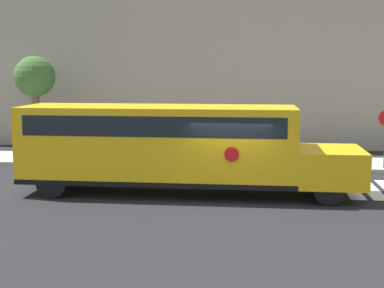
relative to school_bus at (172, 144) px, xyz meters
name	(u,v)px	position (x,y,z in m)	size (l,w,h in m)	color
ground_plane	(231,200)	(2.01, -0.69, -1.67)	(60.00, 60.00, 0.00)	black
sidewalk_strip	(237,162)	(2.01, 5.81, -1.60)	(44.00, 3.00, 0.15)	#B2ADA3
building_backdrop	(242,46)	(2.01, 12.31, 3.68)	(32.00, 4.00, 10.70)	#9E937F
school_bus	(172,144)	(0.00, 0.00, 0.00)	(11.10, 2.57, 2.91)	yellow
tree_near_sidewalk	(35,79)	(-8.10, 8.29, 1.96)	(2.02, 2.02, 4.76)	brown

